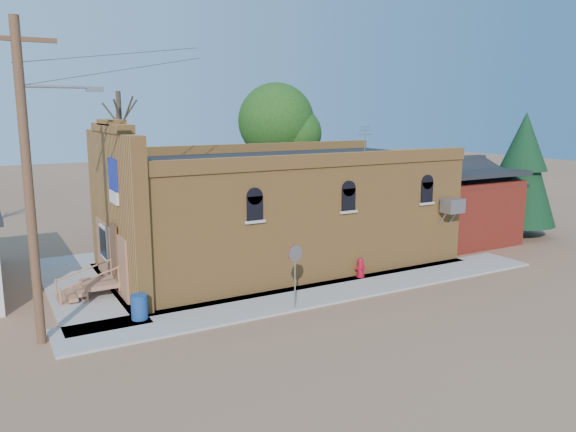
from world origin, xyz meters
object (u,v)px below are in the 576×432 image
utility_pole (30,178)px  stop_sign (295,260)px  fire_hydrant (360,267)px  trash_barrel (139,307)px  brick_bar (274,210)px

utility_pole → stop_sign: bearing=-8.9°
stop_sign → fire_hydrant: bearing=36.9°
fire_hydrant → trash_barrel: (-8.82, -0.30, 0.01)m
brick_bar → trash_barrel: (-6.94, -3.99, -1.86)m
utility_pole → stop_sign: (7.64, -1.20, -3.03)m
stop_sign → utility_pole: bearing=-176.0°
utility_pole → trash_barrel: size_ratio=11.36×
brick_bar → stop_sign: 5.93m
utility_pole → fire_hydrant: bearing=2.9°
brick_bar → utility_pole: 10.96m
stop_sign → trash_barrel: bearing=175.5°
trash_barrel → utility_pole: bearing=-174.0°
fire_hydrant → trash_barrel: bearing=168.1°
stop_sign → brick_bar: bearing=81.6°
brick_bar → fire_hydrant: 4.55m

